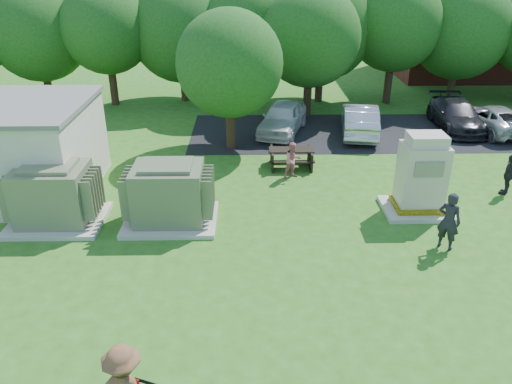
{
  "coord_description": "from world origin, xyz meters",
  "views": [
    {
      "loc": [
        -0.24,
        -10.01,
        8.01
      ],
      "look_at": [
        0.0,
        4.0,
        1.3
      ],
      "focal_mm": 35.0,
      "sensor_mm": 36.0,
      "label": 1
    }
  ],
  "objects_px": {
    "generator_cabinet": "(421,179)",
    "picnic_table": "(291,156)",
    "person_at_picnic": "(293,160)",
    "car_dark": "(456,115)",
    "transformer_right": "(169,195)",
    "car_white": "(283,118)",
    "person_walking_right": "(509,174)",
    "transformer_left": "(54,196)",
    "car_silver_b": "(491,118)",
    "person_by_generator": "(449,221)",
    "car_silver_a": "(360,119)"
  },
  "relations": [
    {
      "from": "transformer_left",
      "to": "car_dark",
      "type": "xyz_separation_m",
      "value": [
        16.73,
        9.54,
        -0.27
      ]
    },
    {
      "from": "person_walking_right",
      "to": "car_silver_b",
      "type": "bearing_deg",
      "value": -158.31
    },
    {
      "from": "person_walking_right",
      "to": "car_white",
      "type": "xyz_separation_m",
      "value": [
        -7.76,
        7.11,
        -0.01
      ]
    },
    {
      "from": "car_white",
      "to": "car_dark",
      "type": "height_order",
      "value": "car_white"
    },
    {
      "from": "car_silver_a",
      "to": "transformer_left",
      "type": "bearing_deg",
      "value": 45.18
    },
    {
      "from": "generator_cabinet",
      "to": "picnic_table",
      "type": "bearing_deg",
      "value": 134.93
    },
    {
      "from": "car_silver_b",
      "to": "generator_cabinet",
      "type": "bearing_deg",
      "value": 44.14
    },
    {
      "from": "car_white",
      "to": "person_walking_right",
      "type": "bearing_deg",
      "value": -24.69
    },
    {
      "from": "generator_cabinet",
      "to": "person_walking_right",
      "type": "bearing_deg",
      "value": 19.65
    },
    {
      "from": "picnic_table",
      "to": "car_dark",
      "type": "distance_m",
      "value": 9.99
    },
    {
      "from": "person_walking_right",
      "to": "car_silver_b",
      "type": "distance_m",
      "value": 7.65
    },
    {
      "from": "transformer_left",
      "to": "picnic_table",
      "type": "height_order",
      "value": "transformer_left"
    },
    {
      "from": "car_silver_b",
      "to": "person_by_generator",
      "type": "bearing_deg",
      "value": 51.05
    },
    {
      "from": "car_white",
      "to": "picnic_table",
      "type": "bearing_deg",
      "value": -71.32
    },
    {
      "from": "person_at_picnic",
      "to": "car_dark",
      "type": "relative_size",
      "value": 0.3
    },
    {
      "from": "car_silver_a",
      "to": "car_silver_b",
      "type": "relative_size",
      "value": 0.99
    },
    {
      "from": "person_at_picnic",
      "to": "car_dark",
      "type": "xyz_separation_m",
      "value": [
        8.72,
        6.01,
        -0.03
      ]
    },
    {
      "from": "transformer_right",
      "to": "car_dark",
      "type": "xyz_separation_m",
      "value": [
        13.03,
        9.54,
        -0.27
      ]
    },
    {
      "from": "car_dark",
      "to": "car_white",
      "type": "bearing_deg",
      "value": -173.18
    },
    {
      "from": "picnic_table",
      "to": "person_at_picnic",
      "type": "distance_m",
      "value": 1.12
    },
    {
      "from": "person_walking_right",
      "to": "car_silver_a",
      "type": "relative_size",
      "value": 0.33
    },
    {
      "from": "transformer_left",
      "to": "transformer_right",
      "type": "height_order",
      "value": "same"
    },
    {
      "from": "generator_cabinet",
      "to": "person_at_picnic",
      "type": "distance_m",
      "value": 5.0
    },
    {
      "from": "transformer_right",
      "to": "person_walking_right",
      "type": "xyz_separation_m",
      "value": [
        12.03,
        1.93,
        -0.2
      ]
    },
    {
      "from": "person_walking_right",
      "to": "car_silver_a",
      "type": "distance_m",
      "value": 7.9
    },
    {
      "from": "transformer_left",
      "to": "person_at_picnic",
      "type": "xyz_separation_m",
      "value": [
        8.01,
        3.53,
        -0.24
      ]
    },
    {
      "from": "person_walking_right",
      "to": "car_white",
      "type": "relative_size",
      "value": 0.35
    },
    {
      "from": "person_walking_right",
      "to": "person_by_generator",
      "type": "bearing_deg",
      "value": -2.63
    },
    {
      "from": "transformer_left",
      "to": "person_walking_right",
      "type": "height_order",
      "value": "transformer_left"
    },
    {
      "from": "transformer_left",
      "to": "transformer_right",
      "type": "xyz_separation_m",
      "value": [
        3.7,
        0.0,
        0.0
      ]
    },
    {
      "from": "picnic_table",
      "to": "car_white",
      "type": "bearing_deg",
      "value": 90.85
    },
    {
      "from": "person_walking_right",
      "to": "car_silver_b",
      "type": "xyz_separation_m",
      "value": [
        2.59,
        7.2,
        -0.12
      ]
    },
    {
      "from": "transformer_right",
      "to": "car_white",
      "type": "bearing_deg",
      "value": 64.71
    },
    {
      "from": "transformer_right",
      "to": "generator_cabinet",
      "type": "height_order",
      "value": "generator_cabinet"
    },
    {
      "from": "picnic_table",
      "to": "transformer_right",
      "type": "bearing_deg",
      "value": -133.2
    },
    {
      "from": "transformer_left",
      "to": "person_by_generator",
      "type": "height_order",
      "value": "transformer_left"
    },
    {
      "from": "car_silver_a",
      "to": "person_by_generator",
      "type": "bearing_deg",
      "value": 101.05
    },
    {
      "from": "transformer_left",
      "to": "car_dark",
      "type": "distance_m",
      "value": 19.26
    },
    {
      "from": "car_dark",
      "to": "car_silver_b",
      "type": "relative_size",
      "value": 1.04
    },
    {
      "from": "generator_cabinet",
      "to": "person_at_picnic",
      "type": "bearing_deg",
      "value": 144.04
    },
    {
      "from": "person_walking_right",
      "to": "car_white",
      "type": "height_order",
      "value": "person_walking_right"
    },
    {
      "from": "person_walking_right",
      "to": "car_dark",
      "type": "distance_m",
      "value": 7.68
    },
    {
      "from": "person_at_picnic",
      "to": "car_white",
      "type": "xyz_separation_m",
      "value": [
        -0.04,
        5.51,
        0.02
      ]
    },
    {
      "from": "picnic_table",
      "to": "car_silver_b",
      "type": "relative_size",
      "value": 0.39
    },
    {
      "from": "transformer_right",
      "to": "car_white",
      "type": "distance_m",
      "value": 10.01
    },
    {
      "from": "transformer_right",
      "to": "car_silver_b",
      "type": "distance_m",
      "value": 17.24
    },
    {
      "from": "generator_cabinet",
      "to": "person_walking_right",
      "type": "distance_m",
      "value": 3.95
    },
    {
      "from": "transformer_right",
      "to": "car_dark",
      "type": "distance_m",
      "value": 16.15
    },
    {
      "from": "transformer_left",
      "to": "generator_cabinet",
      "type": "xyz_separation_m",
      "value": [
        12.04,
        0.61,
        0.25
      ]
    },
    {
      "from": "car_silver_a",
      "to": "car_dark",
      "type": "height_order",
      "value": "car_silver_a"
    }
  ]
}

